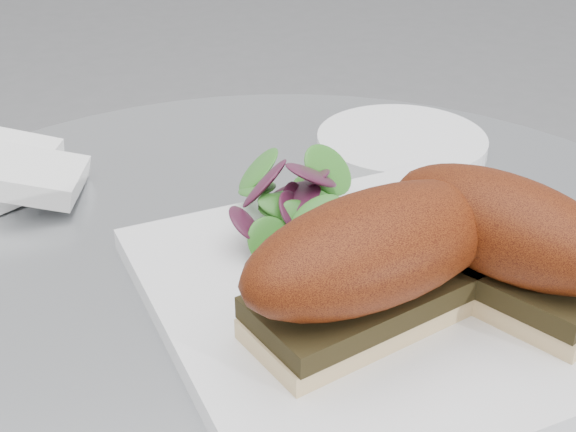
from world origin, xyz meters
The scene contains 6 objects.
plate centered at (0.06, -0.04, 0.74)m, with size 0.28×0.28×0.02m, color white.
sandwich_left centered at (0.04, -0.07, 0.79)m, with size 0.20×0.14×0.08m.
sandwich_right centered at (0.12, -0.07, 0.79)m, with size 0.14×0.17×0.08m.
salad centered at (0.01, 0.04, 0.77)m, with size 0.10×0.10×0.05m, color #3D892C, non-canonical shape.
napkin centered at (-0.19, 0.17, 0.74)m, with size 0.13×0.13×0.02m, color white, non-canonical shape.
saucer centered at (0.14, 0.19, 0.74)m, with size 0.15×0.15×0.01m, color white.
Camera 1 is at (-0.09, -0.44, 1.04)m, focal length 50.00 mm.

